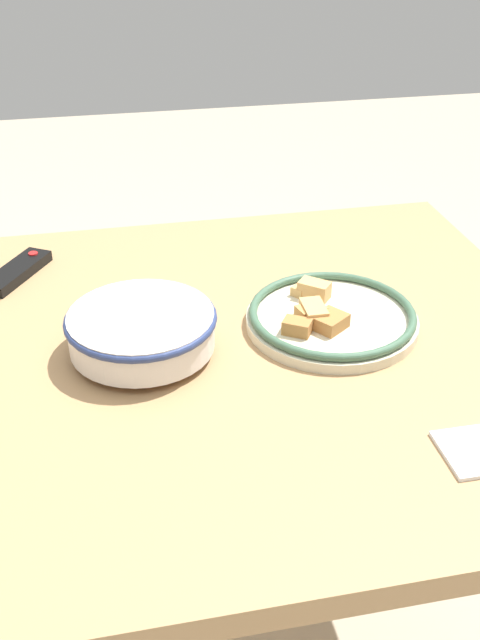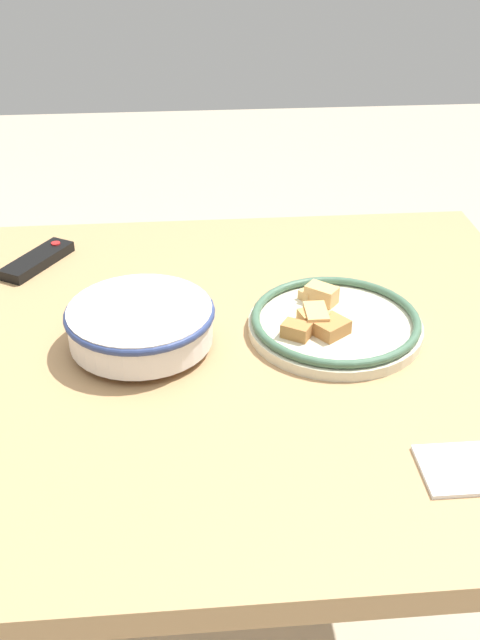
{
  "view_description": "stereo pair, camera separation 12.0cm",
  "coord_description": "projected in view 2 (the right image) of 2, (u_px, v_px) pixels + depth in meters",
  "views": [
    {
      "loc": [
        -0.16,
        -0.99,
        1.41
      ],
      "look_at": [
        0.05,
        0.02,
        0.78
      ],
      "focal_mm": 42.0,
      "sensor_mm": 36.0,
      "label": 1
    },
    {
      "loc": [
        -0.04,
        -1.01,
        1.41
      ],
      "look_at": [
        0.05,
        0.02,
        0.78
      ],
      "focal_mm": 42.0,
      "sensor_mm": 36.0,
      "label": 2
    }
  ],
  "objects": [
    {
      "name": "food_plate",
      "position": [
        334.0,
        323.0,
        1.23
      ],
      "size": [
        0.29,
        0.29,
        0.05
      ],
      "color": "beige",
      "rests_on": "dining_table"
    },
    {
      "name": "noodle_bowl",
      "position": [
        141.0,
        324.0,
        1.18
      ],
      "size": [
        0.24,
        0.24,
        0.07
      ],
      "color": "silver",
      "rests_on": "dining_table"
    },
    {
      "name": "ground_plane",
      "position": [
        218.0,
        638.0,
        1.59
      ],
      "size": [
        8.0,
        8.0,
        0.0
      ],
      "primitive_type": "plane",
      "color": "#B7A88E"
    },
    {
      "name": "tv_remote",
      "position": [
        38.0,
        260.0,
        1.44
      ],
      "size": [
        0.13,
        0.17,
        0.02
      ],
      "rotation": [
        0.0,
        0.0,
        5.73
      ],
      "color": "black",
      "rests_on": "dining_table"
    },
    {
      "name": "folded_napkin",
      "position": [
        473.0,
        468.0,
        0.95
      ],
      "size": [
        0.13,
        0.09,
        0.01
      ],
      "color": "white",
      "rests_on": "dining_table"
    },
    {
      "name": "dining_table",
      "position": [
        212.0,
        389.0,
        1.25
      ],
      "size": [
        1.17,
        0.99,
        0.75
      ],
      "color": "tan",
      "rests_on": "ground_plane"
    }
  ]
}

